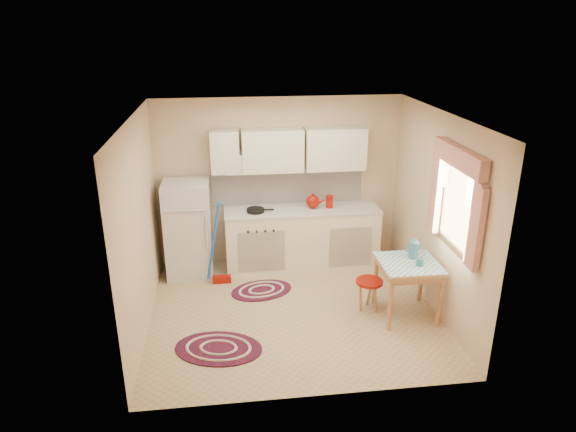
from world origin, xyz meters
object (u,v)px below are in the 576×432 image
Objects in this scene: stool at (369,295)px; fridge at (188,229)px; base_cabinets at (302,239)px; table at (407,289)px.

fridge is at bearing 150.19° from stool.
base_cabinets is 3.12× the size of table.
fridge is at bearing 151.52° from table.
stool is (2.31, -1.32, -0.49)m from fridge.
table is (1.09, -1.54, -0.08)m from base_cabinets.
fridge is 3.14m from table.
base_cabinets is 1.54m from stool.
stool is (0.66, -1.37, -0.23)m from base_cabinets.
stool is at bearing -29.81° from fridge.
table reaches higher than stool.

